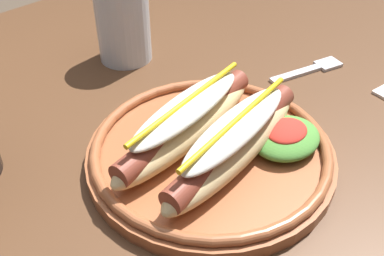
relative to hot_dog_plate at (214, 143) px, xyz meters
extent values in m
cube|color=#51331E|center=(-0.01, 0.13, -0.04)|extent=(1.45, 0.81, 0.04)
cylinder|color=#51331E|center=(0.63, 0.45, -0.41)|extent=(0.06, 0.06, 0.70)
cylinder|color=#9E5633|center=(0.00, 0.00, -0.02)|extent=(0.28, 0.28, 0.02)
torus|color=#9E5633|center=(0.00, 0.00, -0.01)|extent=(0.27, 0.27, 0.01)
ellipsoid|color=#E0C184|center=(0.00, -0.03, 0.01)|extent=(0.24, 0.09, 0.04)
cylinder|color=brown|center=(0.00, -0.03, 0.02)|extent=(0.22, 0.06, 0.03)
ellipsoid|color=silver|center=(0.00, -0.03, 0.04)|extent=(0.18, 0.07, 0.02)
cylinder|color=yellow|center=(0.00, -0.03, 0.05)|extent=(0.19, 0.04, 0.01)
ellipsoid|color=#E0C184|center=(-0.01, 0.03, 0.01)|extent=(0.24, 0.09, 0.04)
cylinder|color=brown|center=(-0.01, 0.03, 0.02)|extent=(0.22, 0.06, 0.03)
ellipsoid|color=silver|center=(-0.01, 0.03, 0.04)|extent=(0.18, 0.07, 0.02)
cylinder|color=yellow|center=(-0.01, 0.03, 0.05)|extent=(0.19, 0.04, 0.01)
ellipsoid|color=#4C8C38|center=(0.06, -0.05, 0.00)|extent=(0.08, 0.07, 0.02)
ellipsoid|color=red|center=(0.06, -0.05, 0.01)|extent=(0.05, 0.04, 0.01)
cube|color=silver|center=(0.22, 0.04, -0.02)|extent=(0.08, 0.04, 0.00)
cube|color=silver|center=(0.27, 0.03, -0.02)|extent=(0.04, 0.04, 0.00)
cylinder|color=silver|center=(0.07, 0.25, 0.03)|extent=(0.08, 0.08, 0.12)
camera|label=1|loc=(-0.28, -0.26, 0.33)|focal=42.98mm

